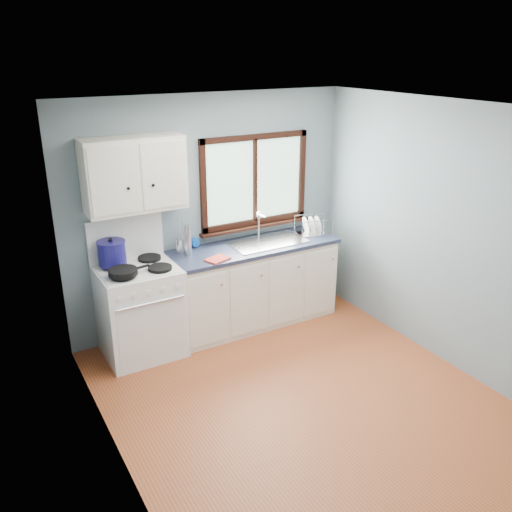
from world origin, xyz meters
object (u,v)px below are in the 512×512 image
base_cabinets (253,288)px  sink (268,247)px  utensil_crock (182,245)px  skillet (123,272)px  gas_range (140,308)px  thermos (188,240)px  stockpot (112,253)px  dish_rack (313,229)px

base_cabinets → sink: size_ratio=2.20×
base_cabinets → utensil_crock: 0.98m
sink → skillet: size_ratio=1.99×
gas_range → utensil_crock: size_ratio=3.53×
thermos → skillet: bearing=-160.6°
gas_range → skillet: bearing=-135.9°
stockpot → base_cabinets: bearing=-4.1°
gas_range → utensil_crock: (0.55, 0.19, 0.51)m
base_cabinets → utensil_crock: utensil_crock is taller
base_cabinets → stockpot: size_ratio=6.68×
thermos → dish_rack: bearing=-2.6°
skillet → dish_rack: 2.28m
utensil_crock → thermos: 0.13m
base_cabinets → dish_rack: 0.97m
stockpot → thermos: bearing=-2.6°
sink → skillet: (-1.66, -0.19, 0.13)m
gas_range → skillet: gas_range is taller
thermos → utensil_crock: bearing=108.3°
gas_range → thermos: gas_range is taller
skillet → stockpot: stockpot is taller
gas_range → skillet: 0.55m
gas_range → stockpot: 0.63m
utensil_crock → gas_range: bearing=-161.1°
gas_range → utensil_crock: bearing=18.9°
utensil_crock → base_cabinets: bearing=-12.5°
gas_range → dish_rack: bearing=0.7°
sink → dish_rack: bearing=0.6°
thermos → dish_rack: 1.52m
skillet → utensil_crock: 0.81m
dish_rack → stockpot: bearing=-167.5°
sink → thermos: thermos is taller
skillet → utensil_crock: utensil_crock is taller
base_cabinets → sink: (0.18, -0.00, 0.45)m
base_cabinets → stockpot: bearing=175.9°
gas_range → dish_rack: size_ratio=3.04×
gas_range → utensil_crock: 0.77m
dish_rack → skillet: bearing=-159.9°
dish_rack → thermos: bearing=-167.5°
stockpot → thermos: size_ratio=0.85×
base_cabinets → dish_rack: size_ratio=4.14×
gas_range → dish_rack: (2.09, 0.02, 0.48)m
base_cabinets → thermos: 0.99m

